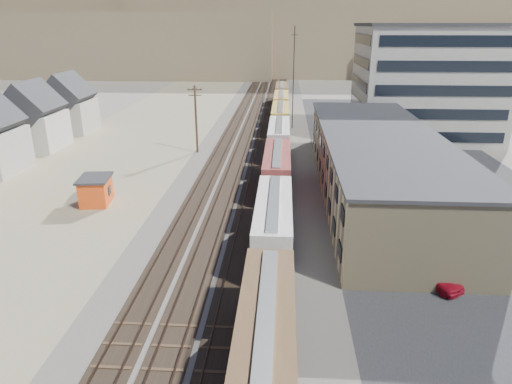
# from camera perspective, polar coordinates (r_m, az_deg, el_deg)

# --- Properties ---
(ground) EXTENTS (300.00, 300.00, 0.00)m
(ground) POSITION_cam_1_polar(r_m,az_deg,el_deg) (30.69, -5.84, -16.61)
(ground) COLOR #6B6356
(ground) RESTS_ON ground
(ballast_bed) EXTENTS (18.00, 200.00, 0.06)m
(ballast_bed) POSITION_cam_1_polar(r_m,az_deg,el_deg) (76.52, 0.09, 6.46)
(ballast_bed) COLOR #4C4742
(ballast_bed) RESTS_ON ground
(dirt_yard) EXTENTS (24.00, 180.00, 0.03)m
(dirt_yard) POSITION_cam_1_polar(r_m,az_deg,el_deg) (71.08, -16.78, 4.48)
(dirt_yard) COLOR gray
(dirt_yard) RESTS_ON ground
(asphalt_lot) EXTENTS (26.00, 120.00, 0.04)m
(asphalt_lot) POSITION_cam_1_polar(r_m,az_deg,el_deg) (64.36, 19.20, 2.60)
(asphalt_lot) COLOR #232326
(asphalt_lot) RESTS_ON ground
(rail_tracks) EXTENTS (11.40, 200.00, 0.24)m
(rail_tracks) POSITION_cam_1_polar(r_m,az_deg,el_deg) (76.53, -0.32, 6.52)
(rail_tracks) COLOR black
(rail_tracks) RESTS_ON ground
(freight_train) EXTENTS (3.00, 119.74, 4.46)m
(freight_train) POSITION_cam_1_polar(r_m,az_deg,el_deg) (59.95, 2.78, 5.23)
(freight_train) COLOR black
(freight_train) RESTS_ON ground
(warehouse) EXTENTS (12.40, 40.40, 7.25)m
(warehouse) POSITION_cam_1_polar(r_m,az_deg,el_deg) (52.37, 14.98, 3.29)
(warehouse) COLOR tan
(warehouse) RESTS_ON ground
(office_tower) EXTENTS (22.60, 18.60, 18.45)m
(office_tower) POSITION_cam_1_polar(r_m,az_deg,el_deg) (83.01, 20.49, 12.79)
(office_tower) COLOR #9E998E
(office_tower) RESTS_ON ground
(utility_pole_north) EXTENTS (2.20, 0.32, 10.00)m
(utility_pole_north) POSITION_cam_1_polar(r_m,az_deg,el_deg) (68.67, -7.51, 9.18)
(utility_pole_north) COLOR #382619
(utility_pole_north) RESTS_ON ground
(radio_mast) EXTENTS (1.20, 0.16, 18.00)m
(radio_mast) POSITION_cam_1_polar(r_m,az_deg,el_deg) (84.67, 4.70, 13.99)
(radio_mast) COLOR black
(radio_mast) RESTS_ON ground
(hills_north) EXTENTS (265.00, 80.00, 32.00)m
(hills_north) POSITION_cam_1_polar(r_m,az_deg,el_deg) (192.16, 2.41, 19.05)
(hills_north) COLOR brown
(hills_north) RESTS_ON ground
(maintenance_shed) EXTENTS (3.67, 4.48, 3.01)m
(maintenance_shed) POSITION_cam_1_polar(r_m,az_deg,el_deg) (51.97, -19.39, 0.22)
(maintenance_shed) COLOR #EF4D16
(maintenance_shed) RESTS_ON ground
(parked_car_red) EXTENTS (3.79, 4.60, 1.48)m
(parked_car_red) POSITION_cam_1_polar(r_m,az_deg,el_deg) (36.82, 21.51, -9.89)
(parked_car_red) COLOR #A40F22
(parked_car_red) RESTS_ON ground
(parked_car_white) EXTENTS (2.29, 5.14, 1.64)m
(parked_car_white) POSITION_cam_1_polar(r_m,az_deg,el_deg) (40.12, 22.60, -7.34)
(parked_car_white) COLOR silver
(parked_car_white) RESTS_ON ground
(parked_car_blue) EXTENTS (5.48, 5.74, 1.51)m
(parked_car_blue) POSITION_cam_1_polar(r_m,az_deg,el_deg) (85.09, 15.51, 7.64)
(parked_car_blue) COLOR navy
(parked_car_blue) RESTS_ON ground
(parked_car_far) EXTENTS (3.74, 5.41, 1.71)m
(parked_car_far) POSITION_cam_1_polar(r_m,az_deg,el_deg) (88.38, 19.46, 7.75)
(parked_car_far) COLOR white
(parked_car_far) RESTS_ON ground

